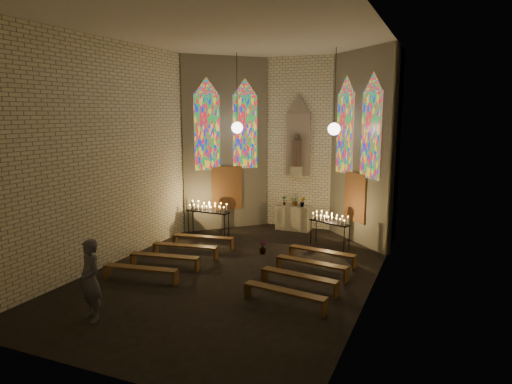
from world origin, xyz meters
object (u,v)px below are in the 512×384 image
votive_stand_right (330,220)px  aisle_flower_pot (263,247)px  altar (294,218)px  visitor (90,280)px  votive_stand_left (208,209)px

votive_stand_right → aisle_flower_pot: bearing=-115.0°
aisle_flower_pot → altar: bearing=90.9°
aisle_flower_pot → visitor: bearing=-105.7°
votive_stand_left → votive_stand_right: (4.69, 0.44, -0.09)m
altar → votive_stand_left: size_ratio=0.80×
altar → votive_stand_left: bearing=-139.9°
aisle_flower_pot → votive_stand_right: size_ratio=0.27×
votive_stand_left → visitor: visitor is taller
votive_stand_left → votive_stand_right: size_ratio=1.09×
altar → aisle_flower_pot: 3.52m
altar → visitor: 9.90m
votive_stand_left → visitor: size_ratio=0.91×
visitor → votive_stand_right: bearing=87.6°
votive_stand_left → visitor: 7.52m
aisle_flower_pot → votive_stand_left: (-2.78, 1.21, 0.87)m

